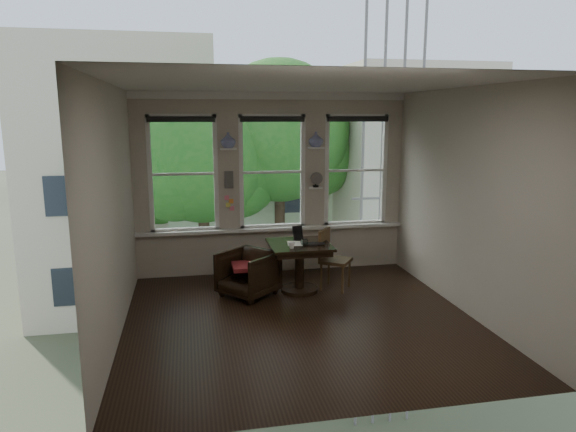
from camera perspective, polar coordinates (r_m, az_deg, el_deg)
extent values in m
plane|color=black|center=(6.85, 1.40, -11.46)|extent=(4.50, 4.50, 0.00)
plane|color=silver|center=(6.33, 1.53, 14.48)|extent=(4.50, 4.50, 0.00)
plane|color=#BEB3A2|center=(8.61, -1.79, 3.58)|extent=(4.50, 0.00, 4.50)
plane|color=#BEB3A2|center=(4.31, 7.97, -4.19)|extent=(4.50, 0.00, 4.50)
plane|color=#BEB3A2|center=(6.33, -18.83, 0.25)|extent=(0.00, 4.50, 4.50)
plane|color=#BEB3A2|center=(7.24, 19.12, 1.54)|extent=(0.00, 4.50, 4.50)
cube|color=white|center=(8.36, -6.65, 7.42)|extent=(0.26, 0.16, 0.03)
cube|color=white|center=(8.60, 3.11, 7.58)|extent=(0.26, 0.16, 0.03)
cube|color=#59544F|center=(8.44, -6.59, 4.04)|extent=(0.14, 0.06, 0.28)
imported|color=white|center=(8.36, -6.67, 8.37)|extent=(0.24, 0.24, 0.25)
imported|color=white|center=(8.59, 3.12, 8.50)|extent=(0.24, 0.24, 0.25)
imported|color=black|center=(7.63, -4.48, -6.40)|extent=(1.03, 1.03, 0.67)
cube|color=maroon|center=(7.60, -4.49, -5.59)|extent=(0.45, 0.45, 0.06)
imported|color=black|center=(7.54, 2.90, -3.22)|extent=(0.37, 0.28, 0.03)
imported|color=white|center=(7.37, 0.41, -3.27)|extent=(0.11, 0.11, 0.09)
imported|color=white|center=(7.54, 1.83, -2.96)|extent=(0.13, 0.13, 0.09)
cube|color=black|center=(7.85, 1.10, -1.90)|extent=(0.17, 0.12, 0.22)
cube|color=silver|center=(7.66, 0.76, -3.06)|extent=(0.26, 0.33, 0.00)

